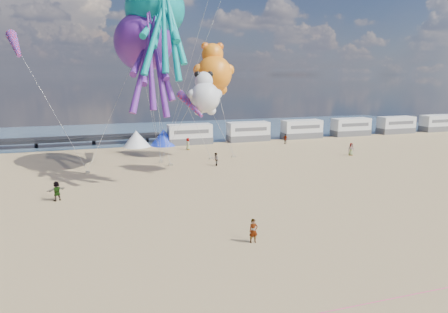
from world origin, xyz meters
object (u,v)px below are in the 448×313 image
sandbag_d (211,158)px  beachgoer_6 (188,144)px  kite_teddy_orange (214,74)px  windsock_mid (166,57)px  kite_panda (205,97)px  windsock_left (15,44)px  beachgoer_0 (351,149)px  beachgoer_4 (57,191)px  sandbag_b (171,165)px  motorhome_1 (248,132)px  tent_white (136,139)px  windsock_right (191,105)px  beachgoer_3 (285,139)px  standing_person (253,231)px  motorhome_2 (302,129)px  motorhome_0 (190,134)px  motorhome_3 (351,127)px  sandbag_c (234,157)px  sandbag_a (88,172)px  motorhome_5 (438,123)px  tent_blue (164,137)px  kite_octopus_purple (143,42)px  motorhome_4 (396,125)px  sandbag_e (161,162)px  beachgoer_1 (216,159)px  kite_octopus_teal (155,10)px

sandbag_d → beachgoer_6: bearing=100.5°
kite_teddy_orange → windsock_mid: 6.28m
kite_panda → windsock_left: (-18.13, 4.89, 5.25)m
beachgoer_0 → beachgoer_4: beachgoer_4 is taller
sandbag_b → beachgoer_6: bearing=66.1°
motorhome_1 → tent_white: size_ratio=1.65×
windsock_right → beachgoer_3: bearing=17.0°
standing_person → motorhome_2: bearing=60.1°
beachgoer_4 → beachgoer_6: bearing=-155.9°
motorhome_0 → kite_panda: (-2.45, -18.47, 6.54)m
motorhome_3 → sandbag_c: (-25.44, -11.66, -1.39)m
sandbag_a → windsock_right: 13.26m
beachgoer_4 → sandbag_b: (11.37, 10.15, -0.73)m
motorhome_2 → motorhome_5: bearing=0.0°
motorhome_0 → tent_white: size_ratio=1.65×
tent_blue → tent_white: bearing=180.0°
motorhome_3 → windsock_left: bearing=-164.5°
motorhome_0 → kite_octopus_purple: kite_octopus_purple is taller
beachgoer_3 → windsock_right: bearing=-81.5°
motorhome_4 → sandbag_b: 45.66m
sandbag_e → windsock_left: windsock_left is taller
sandbag_c → sandbag_e: bearing=-178.5°
windsock_right → beachgoer_1: bearing=17.6°
motorhome_0 → kite_teddy_orange: size_ratio=0.88×
beachgoer_0 → kite_octopus_teal: kite_octopus_teal is taller
windsock_left → motorhome_3: bearing=1.6°
beachgoer_3 → tent_white: bearing=-131.0°
beachgoer_3 → sandbag_e: beachgoer_3 is taller
beachgoer_4 → kite_octopus_purple: bearing=-160.6°
standing_person → motorhome_1: bearing=71.8°
sandbag_c → windsock_right: (-7.03, -6.69, 7.21)m
motorhome_2 → kite_octopus_teal: 33.53m
motorhome_0 → sandbag_b: (-5.45, -13.96, -1.39)m
windsock_left → sandbag_d: bearing=-9.1°
motorhome_2 → tent_blue: size_ratio=1.65×
motorhome_4 → motorhome_5: size_ratio=1.00×
beachgoer_3 → motorhome_0: bearing=-137.3°
sandbag_d → windsock_right: windsock_right is taller
motorhome_1 → standing_person: 39.51m
motorhome_4 → kite_panda: bearing=-155.5°
motorhome_2 → motorhome_4: bearing=0.0°
sandbag_b → beachgoer_0: bearing=-2.6°
beachgoer_6 → kite_octopus_purple: kite_octopus_purple is taller
motorhome_1 → windsock_left: 35.04m
motorhome_0 → motorhome_5: size_ratio=1.00×
kite_octopus_teal → windsock_mid: kite_octopus_teal is taller
tent_white → sandbag_a: size_ratio=8.00×
motorhome_0 → windsock_right: 19.65m
motorhome_1 → beachgoer_6: motorhome_1 is taller
sandbag_b → sandbag_c: bearing=15.1°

